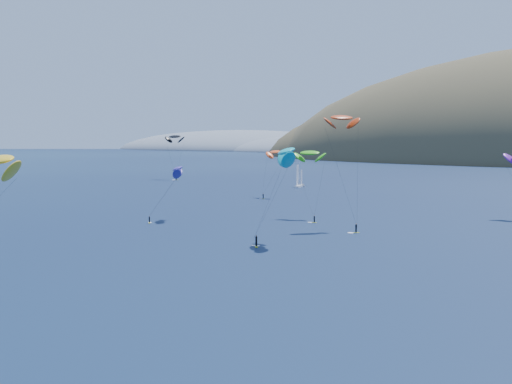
{
  "coord_description": "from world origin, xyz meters",
  "views": [
    {
      "loc": [
        81.9,
        -37.63,
        20.49
      ],
      "look_at": [
        3.05,
        80.0,
        9.0
      ],
      "focal_mm": 50.0,
      "sensor_mm": 36.0,
      "label": 1
    }
  ],
  "objects": [
    {
      "name": "headland",
      "position": [
        -445.26,
        750.08,
        -3.36
      ],
      "size": [
        460.0,
        250.0,
        60.0
      ],
      "color": "slate",
      "rests_on": "ground"
    },
    {
      "name": "kitesurfer_10",
      "position": [
        -28.33,
        93.08,
        12.32
      ],
      "size": [
        7.47,
        13.46,
        14.49
      ],
      "rotation": [
        0.0,
        0.0,
        -0.93
      ],
      "color": "#CED017",
      "rests_on": "ground"
    },
    {
      "name": "kitesurfer_3",
      "position": [
        -4.21,
        114.5,
        15.94
      ],
      "size": [
        10.73,
        11.29,
        18.08
      ],
      "rotation": [
        0.0,
        0.0,
        0.27
      ],
      "color": "#CED017",
      "rests_on": "ground"
    },
    {
      "name": "kitesurfer_1",
      "position": [
        -41.76,
        158.07,
        14.74
      ],
      "size": [
        7.98,
        10.23,
        16.86
      ],
      "rotation": [
        0.0,
        0.0,
        -0.21
      ],
      "color": "#CED017",
      "rests_on": "ground"
    },
    {
      "name": "kitesurfer_9",
      "position": [
        11.5,
        100.56,
        24.01
      ],
      "size": [
        10.36,
        9.34,
        26.29
      ],
      "rotation": [
        0.0,
        0.0,
        0.9
      ],
      "color": "#CED017",
      "rests_on": "ground"
    },
    {
      "name": "kitesurfer_12",
      "position": [
        -130.52,
        212.58,
        19.42
      ],
      "size": [
        11.57,
        9.23,
        22.09
      ],
      "rotation": [
        0.0,
        0.0,
        0.18
      ],
      "color": "#CED017",
      "rests_on": "ground"
    },
    {
      "name": "sailboat",
      "position": [
        -57.34,
        199.87,
        0.88
      ],
      "size": [
        8.33,
        7.22,
        10.02
      ],
      "rotation": [
        0.0,
        0.0,
        0.23
      ],
      "color": "white",
      "rests_on": "ground"
    },
    {
      "name": "kitesurfer_5",
      "position": [
        12.39,
        76.25,
        17.3
      ],
      "size": [
        9.77,
        13.41,
        20.13
      ],
      "rotation": [
        0.0,
        0.0,
        -0.92
      ],
      "color": "#CED017",
      "rests_on": "ground"
    }
  ]
}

